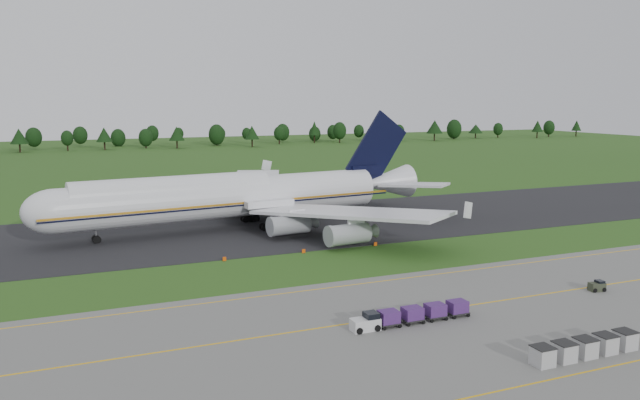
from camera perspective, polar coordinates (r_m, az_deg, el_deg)
name	(u,v)px	position (r m, az deg, el deg)	size (l,w,h in m)	color
ground	(336,264)	(87.32, 1.51, -5.86)	(600.00, 600.00, 0.00)	#264E17
apron	(491,355)	(59.56, 15.38, -13.50)	(300.00, 52.00, 0.06)	slate
taxiway	(273,226)	(112.76, -4.31, -2.41)	(300.00, 40.00, 0.08)	black
apron_markings	(447,328)	(64.79, 11.50, -11.43)	(300.00, 30.20, 0.01)	#EBAF0D
tree_line	(119,136)	(300.07, -17.94, 5.60)	(526.33, 22.99, 11.91)	black
aircraft	(235,196)	(110.86, -7.75, 0.39)	(73.32, 70.81, 20.53)	silver
baggage_train	(410,315)	(65.26, 8.19, -10.37)	(13.38, 1.71, 1.65)	silver
utility_cart	(597,287)	(82.03, 23.98, -7.27)	(1.95, 1.34, 1.00)	#2E3424
uld_row	(585,348)	(61.47, 23.08, -12.30)	(11.33, 1.73, 1.71)	#A7A7A7
edge_markers	(304,251)	(93.21, -1.51, -4.71)	(24.59, 0.30, 0.60)	#DB4B06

